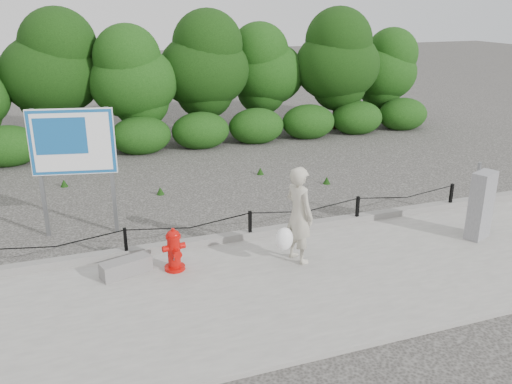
{
  "coord_description": "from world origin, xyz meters",
  "views": [
    {
      "loc": [
        -3.39,
        -9.61,
        4.73
      ],
      "look_at": [
        0.2,
        0.2,
        1.0
      ],
      "focal_mm": 38.0,
      "sensor_mm": 36.0,
      "label": 1
    }
  ],
  "objects": [
    {
      "name": "curb",
      "position": [
        0.0,
        0.05,
        0.15
      ],
      "size": [
        14.0,
        0.22,
        0.14
      ],
      "primitive_type": "cube",
      "color": "slate",
      "rests_on": "sidewalk"
    },
    {
      "name": "utility_cabinet",
      "position": [
        4.41,
        -1.56,
        0.79
      ],
      "size": [
        0.62,
        0.5,
        1.56
      ],
      "rotation": [
        0.0,
        0.0,
        0.41
      ],
      "color": "gray",
      "rests_on": "sidewalk"
    },
    {
      "name": "fire_hydrant",
      "position": [
        -1.74,
        -0.82,
        0.47
      ],
      "size": [
        0.43,
        0.45,
        0.81
      ],
      "rotation": [
        0.0,
        0.0,
        0.11
      ],
      "color": "#B90B06",
      "rests_on": "sidewalk"
    },
    {
      "name": "sidewalk",
      "position": [
        0.0,
        -2.0,
        0.04
      ],
      "size": [
        14.0,
        4.0,
        0.08
      ],
      "primitive_type": "cube",
      "color": "gray",
      "rests_on": "ground"
    },
    {
      "name": "treeline",
      "position": [
        0.03,
        8.94,
        2.48
      ],
      "size": [
        20.26,
        3.62,
        4.41
      ],
      "color": "black",
      "rests_on": "ground"
    },
    {
      "name": "ground",
      "position": [
        0.0,
        0.0,
        0.0
      ],
      "size": [
        90.0,
        90.0,
        0.0
      ],
      "primitive_type": "plane",
      "color": "#2D2B28",
      "rests_on": "ground"
    },
    {
      "name": "pedestrian",
      "position": [
        0.5,
        -1.24,
        0.98
      ],
      "size": [
        0.82,
        0.76,
        1.84
      ],
      "rotation": [
        0.0,
        0.0,
        1.84
      ],
      "color": "#AFA996",
      "rests_on": "sidewalk"
    },
    {
      "name": "concrete_block",
      "position": [
        -2.6,
        -0.69,
        0.22
      ],
      "size": [
        0.95,
        0.56,
        0.29
      ],
      "primitive_type": "cube",
      "rotation": [
        0.0,
        0.0,
        0.29
      ],
      "color": "slate",
      "rests_on": "sidewalk"
    },
    {
      "name": "chain_barrier",
      "position": [
        0.0,
        0.0,
        0.46
      ],
      "size": [
        10.06,
        0.06,
        0.6
      ],
      "color": "black",
      "rests_on": "sidewalk"
    },
    {
      "name": "advertising_sign",
      "position": [
        -3.23,
        1.59,
        1.9
      ],
      "size": [
        1.66,
        0.46,
        2.7
      ],
      "rotation": [
        0.0,
        0.0,
        -0.21
      ],
      "color": "slate",
      "rests_on": "ground"
    }
  ]
}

